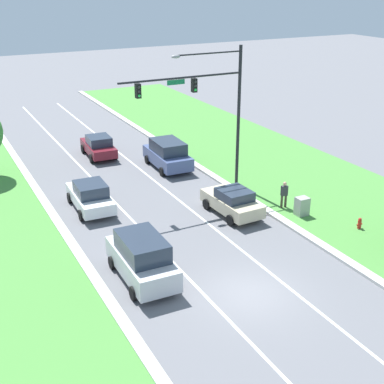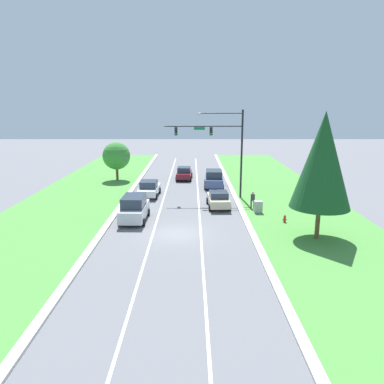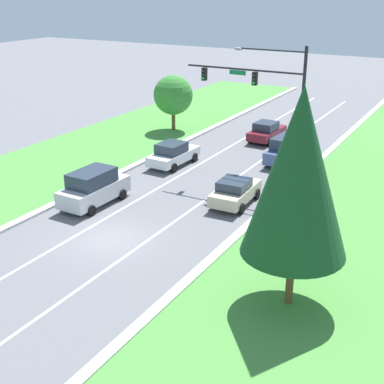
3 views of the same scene
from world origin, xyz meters
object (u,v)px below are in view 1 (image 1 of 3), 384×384
Objects in this scene: silver_suv at (142,258)px; fire_hydrant at (359,224)px; traffic_signal_mast at (209,100)px; burgundy_sedan at (99,146)px; slate_blue_suv at (168,154)px; champagne_sedan at (232,202)px; utility_cabinet at (302,207)px; pedestrian at (284,194)px; white_sedan at (90,196)px.

silver_suv is 6.69× the size of fire_hydrant.
traffic_signal_mast is 2.11× the size of burgundy_sedan.
slate_blue_suv is 1.01× the size of silver_suv.
champagne_sedan is 3.97m from utility_cabinet.
burgundy_sedan is at bearing 111.48° from traffic_signal_mast.
pedestrian is (10.40, 3.48, -0.14)m from silver_suv.
slate_blue_suv reaches higher than utility_cabinet.
utility_cabinet is (3.40, -2.04, -0.22)m from champagne_sedan.
burgundy_sedan is 6.08× the size of fire_hydrant.
burgundy_sedan is 17.14m from utility_cabinet.
slate_blue_suv is at bearing 87.11° from champagne_sedan.
fire_hydrant is at bearing -61.39° from traffic_signal_mast.
burgundy_sedan is at bearing -59.11° from pedestrian.
fire_hydrant is at bearing -2.01° from silver_suv.
champagne_sedan is 7.07m from fire_hydrant.
utility_cabinet is at bearing -63.45° from burgundy_sedan.
traffic_signal_mast is at bearing 46.66° from silver_suv.
champagne_sedan reaches higher than utility_cabinet.
white_sedan is 0.97× the size of slate_blue_suv.
champagne_sedan is 3.20m from pedestrian.
burgundy_sedan is 20.43m from fire_hydrant.
slate_blue_suv is 1.10× the size of burgundy_sedan.
traffic_signal_mast is 6.31m from champagne_sedan.
white_sedan is 6.52× the size of fire_hydrant.
silver_suv is 4.09× the size of utility_cabinet.
silver_suv reaches higher than burgundy_sedan.
traffic_signal_mast is 1.91× the size of slate_blue_suv.
champagne_sedan is at bearing -88.37° from slate_blue_suv.
silver_suv is at bearing -117.15° from slate_blue_suv.
burgundy_sedan is 3.72× the size of utility_cabinet.
burgundy_sedan is 15.80m from pedestrian.
slate_blue_suv is at bearing 61.97° from silver_suv.
slate_blue_suv is 6.72× the size of fire_hydrant.
white_sedan reaches higher than utility_cabinet.
slate_blue_suv is 1.13× the size of champagne_sedan.
traffic_signal_mast is at bearing 117.51° from utility_cabinet.
pedestrian is at bearing -24.76° from white_sedan.
pedestrian is (6.62, -14.34, 0.11)m from burgundy_sedan.
white_sedan is 1.09× the size of champagne_sedan.
pedestrian is at bearing 115.24° from fire_hydrant.
burgundy_sedan is at bearing 102.01° from champagne_sedan.
slate_blue_suv is at bearing -49.81° from burgundy_sedan.
champagne_sedan is (-0.08, -8.96, -0.22)m from slate_blue_suv.
utility_cabinet is at bearing 107.97° from pedestrian.
champagne_sedan reaches higher than fire_hydrant.
slate_blue_suv is 2.78× the size of pedestrian.
pedestrian is (10.13, -5.13, 0.10)m from white_sedan.
silver_suv is 10.91m from utility_cabinet.
white_sedan is at bearing -145.32° from slate_blue_suv.
silver_suv is at bearing 176.73° from fire_hydrant.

